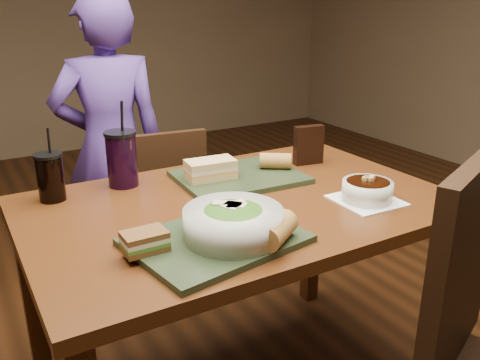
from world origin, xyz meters
name	(u,v)px	position (x,y,z in m)	size (l,w,h in m)	color
dining_table	(240,227)	(0.00, 0.00, 0.66)	(1.30, 0.85, 0.75)	#4B260F
chair_far	(160,210)	(0.00, 0.70, 0.46)	(0.40, 0.40, 0.83)	black
diner	(111,148)	(-0.12, 0.97, 0.70)	(0.51, 0.33, 1.40)	#4E3086
tray_near	(216,240)	(-0.20, -0.22, 0.76)	(0.42, 0.32, 0.02)	#232E1A
tray_far	(239,177)	(0.10, 0.18, 0.76)	(0.42, 0.32, 0.02)	#232E1A
salad_bowl	(233,221)	(-0.16, -0.24, 0.81)	(0.26, 0.26, 0.09)	silver
soup_bowl	(367,190)	(0.34, -0.20, 0.79)	(0.20, 0.20, 0.08)	white
sandwich_near	(145,241)	(-0.38, -0.20, 0.79)	(0.11, 0.07, 0.05)	#593819
sandwich_far	(211,169)	(0.00, 0.19, 0.80)	(0.17, 0.11, 0.07)	tan
baguette_near	(277,231)	(-0.08, -0.32, 0.80)	(0.07, 0.07, 0.13)	#AD7533
baguette_far	(275,161)	(0.25, 0.17, 0.80)	(0.06, 0.06, 0.11)	#AD7533
cup_cola	(50,177)	(-0.50, 0.31, 0.83)	(0.09, 0.09, 0.23)	black
cup_berry	(122,158)	(-0.27, 0.32, 0.84)	(0.11, 0.11, 0.29)	black
chip_bag	(309,145)	(0.42, 0.20, 0.82)	(0.11, 0.03, 0.15)	black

